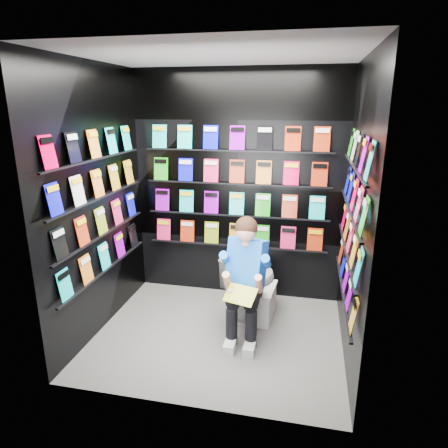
# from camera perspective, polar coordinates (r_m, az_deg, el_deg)

# --- Properties ---
(floor) EXTENTS (2.40, 2.40, 0.00)m
(floor) POSITION_cam_1_polar(r_m,az_deg,el_deg) (4.13, -0.84, -15.60)
(floor) COLOR #5B5B59
(floor) RESTS_ON ground
(ceiling) EXTENTS (2.40, 2.40, 0.00)m
(ceiling) POSITION_cam_1_polar(r_m,az_deg,el_deg) (3.51, -1.03, 23.10)
(ceiling) COLOR white
(ceiling) RESTS_ON floor
(wall_back) EXTENTS (2.40, 0.04, 2.60)m
(wall_back) POSITION_cam_1_polar(r_m,az_deg,el_deg) (4.56, 1.92, 5.22)
(wall_back) COLOR black
(wall_back) RESTS_ON floor
(wall_front) EXTENTS (2.40, 0.04, 2.60)m
(wall_front) POSITION_cam_1_polar(r_m,az_deg,el_deg) (2.69, -5.75, -3.16)
(wall_front) COLOR black
(wall_front) RESTS_ON floor
(wall_left) EXTENTS (0.04, 2.00, 2.60)m
(wall_left) POSITION_cam_1_polar(r_m,az_deg,el_deg) (4.04, -17.75, 2.92)
(wall_left) COLOR black
(wall_left) RESTS_ON floor
(wall_right) EXTENTS (0.04, 2.00, 2.60)m
(wall_right) POSITION_cam_1_polar(r_m,az_deg,el_deg) (3.54, 18.34, 0.98)
(wall_right) COLOR black
(wall_right) RESTS_ON floor
(comics_back) EXTENTS (2.10, 0.06, 1.37)m
(comics_back) POSITION_cam_1_polar(r_m,az_deg,el_deg) (4.53, 1.85, 5.21)
(comics_back) COLOR #E70043
(comics_back) RESTS_ON wall_back
(comics_left) EXTENTS (0.06, 1.70, 1.37)m
(comics_left) POSITION_cam_1_polar(r_m,az_deg,el_deg) (4.03, -17.38, 2.98)
(comics_left) COLOR #E70043
(comics_left) RESTS_ON wall_left
(comics_right) EXTENTS (0.06, 1.70, 1.37)m
(comics_right) POSITION_cam_1_polar(r_m,az_deg,el_deg) (3.54, 17.86, 1.09)
(comics_right) COLOR #E70043
(comics_right) RESTS_ON wall_right
(toilet) EXTENTS (0.61, 0.84, 0.73)m
(toilet) POSITION_cam_1_polar(r_m,az_deg,el_deg) (4.36, 3.99, -8.31)
(toilet) COLOR silver
(toilet) RESTS_ON floor
(longbox) EXTENTS (0.27, 0.46, 0.33)m
(longbox) POSITION_cam_1_polar(r_m,az_deg,el_deg) (4.36, 5.37, -11.32)
(longbox) COLOR silver
(longbox) RESTS_ON floor
(longbox_lid) EXTENTS (0.30, 0.48, 0.03)m
(longbox_lid) POSITION_cam_1_polar(r_m,az_deg,el_deg) (4.28, 5.44, -9.18)
(longbox_lid) COLOR silver
(longbox_lid) RESTS_ON longbox
(reader) EXTENTS (0.66, 0.81, 1.29)m
(reader) POSITION_cam_1_polar(r_m,az_deg,el_deg) (3.86, 3.28, -5.63)
(reader) COLOR blue
(reader) RESTS_ON toilet
(held_comic) EXTENTS (0.32, 0.24, 0.12)m
(held_comic) POSITION_cam_1_polar(r_m,az_deg,el_deg) (3.62, 2.36, -10.07)
(held_comic) COLOR green
(held_comic) RESTS_ON reader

